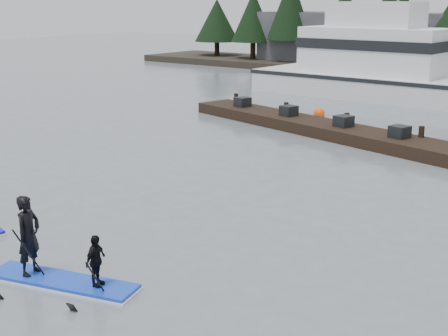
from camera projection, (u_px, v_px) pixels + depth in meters
The scene contains 6 objects.
ground at pixel (68, 266), 14.58m from camera, with size 160.00×160.00×0.00m, color slate.
waterfront_building at pixel (358, 41), 55.85m from camera, with size 18.00×6.00×5.00m, color #4C4C51.
fishing_boat_large at pixel (398, 85), 39.26m from camera, with size 20.19×6.11×11.04m.
floating_dock at pixel (318, 127), 29.18m from camera, with size 16.04×2.14×0.53m, color black.
buoy_b at pixel (319, 117), 33.34m from camera, with size 0.61×0.61×0.61m, color #F84F0C.
paddleboard_duo at pixel (52, 255), 13.56m from camera, with size 3.58×1.75×2.43m.
Camera 1 is at (11.12, -8.46, 6.01)m, focal length 50.00 mm.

